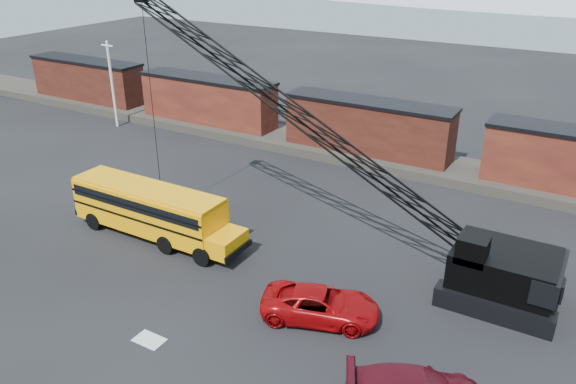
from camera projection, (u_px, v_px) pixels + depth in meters
name	position (u px, v px, depth m)	size (l,w,h in m)	color
ground	(197.00, 292.00, 28.62)	(160.00, 160.00, 0.00)	black
gravel_berm	(366.00, 154.00, 45.77)	(120.00, 5.00, 0.70)	#433F37
boxcar_west_far	(88.00, 79.00, 59.42)	(13.70, 3.10, 4.17)	#4F2116
boxcar_west_near	(208.00, 99.00, 52.09)	(13.70, 3.10, 4.17)	#461414
boxcar_mid	(368.00, 126.00, 44.77)	(13.70, 3.10, 4.17)	#4F2116
utility_pole	(112.00, 83.00, 52.04)	(1.40, 0.24, 8.00)	silver
snow_patch	(149.00, 340.00, 25.24)	(1.40, 0.90, 0.02)	silver
school_bus	(153.00, 210.00, 33.21)	(11.65, 2.65, 3.19)	#FFA305
red_pickup	(321.00, 305.00, 26.39)	(2.56, 5.55, 1.54)	#9E070A
crawler_crane	(310.00, 125.00, 29.54)	(24.37, 4.20, 14.00)	black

